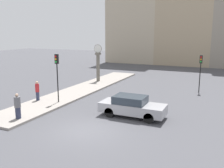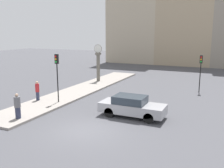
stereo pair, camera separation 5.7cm
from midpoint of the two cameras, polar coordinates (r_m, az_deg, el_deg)
ground_plane at (r=15.04m, az=-5.80°, el=-10.49°), size 120.00×120.00×0.00m
sidewalk_corner at (r=25.25m, az=-6.54°, el=-1.20°), size 3.26×22.05×0.16m
building_row at (r=46.58m, az=16.41°, el=15.27°), size 28.57×5.00×19.69m
sedan_car at (r=17.11m, az=4.63°, el=-5.08°), size 4.47×1.72×1.46m
traffic_light_near at (r=20.15m, az=-12.38°, el=3.57°), size 0.26×0.24×3.86m
traffic_light_far at (r=25.22m, az=19.69°, el=3.92°), size 0.26×0.24×3.57m
street_clock at (r=28.72m, az=-3.11°, el=4.57°), size 0.96×0.51×4.20m
pedestrian_grey_jacket at (r=17.34m, az=-20.70°, el=-4.76°), size 0.41×0.41×1.67m
pedestrian_red_top at (r=21.44m, az=-16.61°, el=-1.48°), size 0.32×0.32×1.61m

